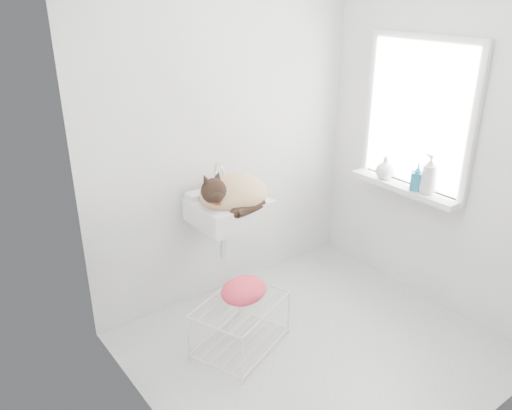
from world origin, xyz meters
TOP-DOWN VIEW (x-y plane):
  - floor at (0.00, 0.00)m, footprint 2.20×2.00m
  - back_wall at (0.00, 1.00)m, footprint 2.20×0.02m
  - right_wall at (1.10, 0.00)m, footprint 0.02×2.00m
  - left_wall at (-1.10, 0.00)m, footprint 0.02×2.00m
  - window_glass at (1.09, 0.20)m, footprint 0.01×0.80m
  - window_frame at (1.07, 0.20)m, footprint 0.04×0.90m
  - windowsill at (1.01, 0.20)m, footprint 0.16×0.88m
  - sink at (-0.16, 0.74)m, footprint 0.49×0.43m
  - faucet at (-0.16, 0.92)m, footprint 0.18×0.12m
  - cat at (-0.15, 0.72)m, footprint 0.53×0.46m
  - wire_rack at (-0.39, 0.31)m, footprint 0.68×0.58m
  - towel at (-0.34, 0.32)m, footprint 0.36×0.29m
  - bottle_a at (1.00, -0.00)m, footprint 0.09×0.09m
  - bottle_b at (1.00, 0.09)m, footprint 0.12×0.12m
  - bottle_c at (1.00, 0.38)m, footprint 0.19×0.19m

SIDE VIEW (x-z plane):
  - floor at x=0.00m, z-range -0.01..0.01m
  - wire_rack at x=-0.39m, z-range -0.02..0.32m
  - towel at x=-0.34m, z-range 0.31..0.44m
  - windowsill at x=1.01m, z-range 0.81..0.85m
  - sink at x=-0.16m, z-range 0.75..0.95m
  - bottle_a at x=1.00m, z-range 0.73..0.97m
  - bottle_b at x=1.00m, z-range 0.75..0.95m
  - bottle_c at x=1.00m, z-range 0.76..0.94m
  - cat at x=-0.15m, z-range 0.74..1.05m
  - faucet at x=-0.16m, z-range 0.90..1.08m
  - back_wall at x=0.00m, z-range 0.00..2.50m
  - right_wall at x=1.10m, z-range 0.00..2.50m
  - left_wall at x=-1.10m, z-range 0.00..2.50m
  - window_glass at x=1.09m, z-range 0.85..1.85m
  - window_frame at x=1.07m, z-range 0.80..1.90m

